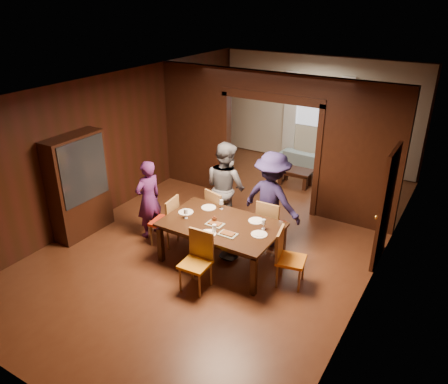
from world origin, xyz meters
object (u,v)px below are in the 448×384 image
Objects in this scene: person_grey at (226,187)px; chair_left at (164,220)px; coffee_table at (295,177)px; chair_far_l at (221,212)px; dining_table at (221,242)px; hutch at (79,186)px; chair_far_r at (271,223)px; person_navy at (272,199)px; person_purple at (148,199)px; chair_right at (291,258)px; chair_near at (195,263)px; sofa at (314,162)px.

person_grey reaches higher than chair_left.
chair_far_l is at bearing -96.15° from coffee_table.
dining_table is 2.98m from hutch.
hutch is (-3.39, -1.43, 0.52)m from chair_far_r.
chair_far_l is at bearing 29.21° from hutch.
chair_far_r is at bearing -76.30° from coffee_table.
person_navy is at bearing 65.53° from dining_table.
person_navy is 1.87× the size of chair_left.
chair_right is at bearing 101.46° from person_purple.
person_navy reaches higher than chair_far_l.
person_purple is 1.36m from hutch.
person_grey is 1.89× the size of chair_near.
hutch is at bearing 67.01° from sofa.
chair_left is at bearing 144.12° from chair_near.
chair_right is 0.48× the size of hutch.
chair_left is 1.00× the size of chair_right.
person_grey is 2.04m from chair_near.
chair_near is at bearing 73.67° from person_purple.
dining_table is 2.06× the size of chair_left.
person_purple is 0.77× the size of dining_table.
chair_right is 1.00× the size of chair_near.
chair_near is 0.48× the size of hutch.
hutch is at bearing 45.00° from chair_far_l.
chair_left is (-1.24, -0.04, 0.10)m from dining_table.
person_grey reaches higher than coffee_table.
chair_left is (-1.70, -1.05, -0.42)m from person_navy.
chair_far_l is at bearing 21.81° from person_navy.
person_grey is at bearing 87.91° from sofa.
chair_right is at bearing 170.06° from person_grey.
hutch is (-1.63, -0.48, 0.52)m from chair_left.
person_grey reaches higher than chair_far_r.
hutch is (-3.33, -1.53, 0.09)m from person_navy.
chair_right is at bearing 129.04° from chair_far_r.
person_navy is 1.87× the size of chair_far_l.
chair_right is at bearing 7.36° from hutch.
sofa is at bearing 86.02° from coffee_table.
hutch reaches higher than chair_near.
person_navy reaches higher than coffee_table.
person_grey is at bearing -8.77° from chair_far_r.
person_purple reaches higher than chair_right.
person_purple is 1.59× the size of chair_far_r.
chair_far_l reaches higher than sofa.
coffee_table is at bearing 92.74° from dining_table.
chair_left is (-1.06, -3.82, 0.28)m from coffee_table.
chair_left is at bearing 16.35° from hutch.
hutch is at bearing 85.69° from chair_right.
hutch is (-2.37, -1.32, 0.52)m from chair_far_l.
person_grey is 1.89× the size of chair_left.
sofa is at bearing -72.02° from person_navy.
chair_right is 1.97m from chair_far_l.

